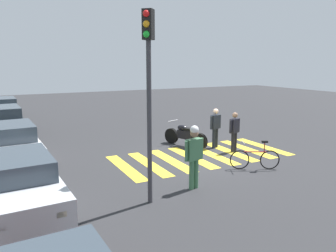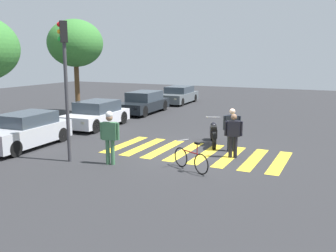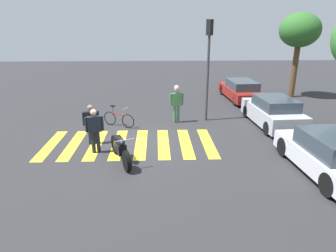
{
  "view_description": "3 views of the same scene",
  "coord_description": "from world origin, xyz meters",
  "views": [
    {
      "loc": [
        -10.35,
        6.85,
        3.58
      ],
      "look_at": [
        0.37,
        1.29,
        1.24
      ],
      "focal_mm": 35.19,
      "sensor_mm": 36.0,
      "label": 1
    },
    {
      "loc": [
        -13.21,
        -5.09,
        3.7
      ],
      "look_at": [
        0.25,
        1.28,
        0.9
      ],
      "focal_mm": 40.61,
      "sensor_mm": 36.0,
      "label": 2
    },
    {
      "loc": [
        10.98,
        1.09,
        4.49
      ],
      "look_at": [
        0.7,
        1.51,
        0.98
      ],
      "focal_mm": 31.31,
      "sensor_mm": 36.0,
      "label": 3
    }
  ],
  "objects": [
    {
      "name": "ground_plane",
      "position": [
        0.0,
        0.0,
        0.0
      ],
      "size": [
        60.0,
        60.0,
        0.0
      ],
      "primitive_type": "plane",
      "color": "#2B2B2D"
    },
    {
      "name": "police_motorcycle",
      "position": [
        1.58,
        -0.18,
        0.47
      ],
      "size": [
        2.16,
        1.02,
        1.06
      ],
      "color": "black",
      "rests_on": "ground_plane"
    },
    {
      "name": "leaning_bicycle",
      "position": [
        -2.2,
        -0.69,
        0.37
      ],
      "size": [
        0.83,
        1.51,
        0.99
      ],
      "color": "black",
      "rests_on": "ground_plane"
    },
    {
      "name": "officer_on_foot",
      "position": [
        -0.09,
        -1.49,
        0.91
      ],
      "size": [
        0.35,
        0.62,
        1.62
      ],
      "color": "black",
      "rests_on": "ground_plane"
    },
    {
      "name": "officer_by_motorcycle",
      "position": [
        0.79,
        -1.18,
        0.96
      ],
      "size": [
        0.35,
        0.64,
        1.68
      ],
      "color": "#1E232D",
      "rests_on": "ground_plane"
    },
    {
      "name": "pedestrian_bystander",
      "position": [
        -2.72,
        2.06,
        1.08
      ],
      "size": [
        0.3,
        0.68,
        1.85
      ],
      "color": "#3F724C",
      "rests_on": "ground_plane"
    },
    {
      "name": "crosswalk_stripes",
      "position": [
        0.0,
        0.0,
        0.0
      ],
      "size": [
        3.16,
        6.75,
        0.01
      ],
      "color": "yellow",
      "rests_on": "ground_plane"
    },
    {
      "name": "car_silver_sedan",
      "position": [
        -2.08,
        6.57,
        0.66
      ],
      "size": [
        4.03,
        1.87,
        1.38
      ],
      "color": "black",
      "rests_on": "ground_plane"
    },
    {
      "name": "car_white_van",
      "position": [
        2.73,
        6.58,
        0.65
      ],
      "size": [
        4.05,
        2.04,
        1.35
      ],
      "color": "black",
      "rests_on": "ground_plane"
    },
    {
      "name": "car_black_suv",
      "position": [
        8.04,
        6.71,
        0.66
      ],
      "size": [
        4.52,
        2.03,
        1.37
      ],
      "color": "black",
      "rests_on": "ground_plane"
    },
    {
      "name": "car_grey_coupe",
      "position": [
        13.52,
        6.66,
        0.62
      ],
      "size": [
        4.37,
        2.05,
        1.3
      ],
      "color": "black",
      "rests_on": "ground_plane"
    },
    {
      "name": "traffic_light_pole",
      "position": [
        -3.03,
        3.58,
        3.18
      ],
      "size": [
        0.34,
        0.34,
        4.8
      ],
      "color": "#38383D",
      "rests_on": "ground_plane"
    }
  ]
}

